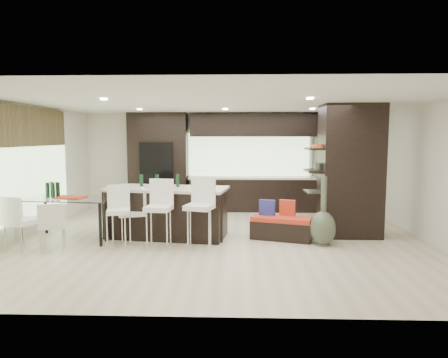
{
  "coord_description": "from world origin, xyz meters",
  "views": [
    {
      "loc": [
        0.28,
        -7.84,
        2.04
      ],
      "look_at": [
        0.0,
        0.6,
        1.15
      ],
      "focal_mm": 32.0,
      "sensor_mm": 36.0,
      "label": 1
    }
  ],
  "objects_px": {
    "stool_right": "(199,220)",
    "chair_near": "(53,228)",
    "bench": "(281,228)",
    "dining_table": "(71,219)",
    "floor_vase": "(323,211)",
    "chair_end": "(132,216)",
    "chair_far": "(22,225)",
    "stool_left": "(119,223)",
    "kitchen_island": "(167,212)",
    "stool_mid": "(159,221)"
  },
  "relations": [
    {
      "from": "stool_right",
      "to": "chair_near",
      "type": "bearing_deg",
      "value": -159.41
    },
    {
      "from": "bench",
      "to": "chair_near",
      "type": "relative_size",
      "value": 1.47
    },
    {
      "from": "stool_right",
      "to": "dining_table",
      "type": "distance_m",
      "value": 2.68
    },
    {
      "from": "stool_right",
      "to": "chair_near",
      "type": "relative_size",
      "value": 1.31
    },
    {
      "from": "floor_vase",
      "to": "chair_end",
      "type": "height_order",
      "value": "floor_vase"
    },
    {
      "from": "chair_near",
      "to": "stool_right",
      "type": "bearing_deg",
      "value": -14.34
    },
    {
      "from": "chair_far",
      "to": "chair_end",
      "type": "height_order",
      "value": "chair_end"
    },
    {
      "from": "bench",
      "to": "chair_end",
      "type": "height_order",
      "value": "chair_end"
    },
    {
      "from": "stool_left",
      "to": "floor_vase",
      "type": "height_order",
      "value": "floor_vase"
    },
    {
      "from": "stool_left",
      "to": "stool_right",
      "type": "xyz_separation_m",
      "value": [
        1.5,
        -0.03,
        0.07
      ]
    },
    {
      "from": "bench",
      "to": "floor_vase",
      "type": "height_order",
      "value": "floor_vase"
    },
    {
      "from": "kitchen_island",
      "to": "chair_far",
      "type": "height_order",
      "value": "kitchen_island"
    },
    {
      "from": "chair_near",
      "to": "stool_mid",
      "type": "bearing_deg",
      "value": -12.05
    },
    {
      "from": "stool_left",
      "to": "chair_end",
      "type": "distance_m",
      "value": 0.54
    },
    {
      "from": "stool_mid",
      "to": "stool_left",
      "type": "bearing_deg",
      "value": -175.17
    },
    {
      "from": "stool_left",
      "to": "floor_vase",
      "type": "distance_m",
      "value": 3.83
    },
    {
      "from": "stool_right",
      "to": "chair_far",
      "type": "distance_m",
      "value": 3.18
    },
    {
      "from": "kitchen_island",
      "to": "stool_mid",
      "type": "xyz_separation_m",
      "value": [
        0.0,
        -0.85,
        -0.0
      ]
    },
    {
      "from": "dining_table",
      "to": "floor_vase",
      "type": "bearing_deg",
      "value": 2.36
    },
    {
      "from": "stool_left",
      "to": "chair_near",
      "type": "height_order",
      "value": "stool_left"
    },
    {
      "from": "stool_left",
      "to": "chair_far",
      "type": "xyz_separation_m",
      "value": [
        -1.66,
        -0.29,
        0.0
      ]
    },
    {
      "from": "chair_end",
      "to": "floor_vase",
      "type": "bearing_deg",
      "value": -114.7
    },
    {
      "from": "floor_vase",
      "to": "dining_table",
      "type": "relative_size",
      "value": 0.75
    },
    {
      "from": "kitchen_island",
      "to": "floor_vase",
      "type": "distance_m",
      "value": 3.12
    },
    {
      "from": "floor_vase",
      "to": "dining_table",
      "type": "distance_m",
      "value": 4.94
    },
    {
      "from": "stool_left",
      "to": "chair_end",
      "type": "height_order",
      "value": "chair_end"
    },
    {
      "from": "dining_table",
      "to": "chair_near",
      "type": "xyz_separation_m",
      "value": [
        0.0,
        -0.79,
        -0.02
      ]
    },
    {
      "from": "stool_right",
      "to": "floor_vase",
      "type": "relative_size",
      "value": 0.81
    },
    {
      "from": "stool_left",
      "to": "stool_right",
      "type": "relative_size",
      "value": 0.87
    },
    {
      "from": "stool_left",
      "to": "chair_near",
      "type": "xyz_separation_m",
      "value": [
        -1.11,
        -0.26,
        -0.06
      ]
    },
    {
      "from": "stool_mid",
      "to": "floor_vase",
      "type": "xyz_separation_m",
      "value": [
        3.06,
        0.28,
        0.15
      ]
    },
    {
      "from": "stool_mid",
      "to": "chair_far",
      "type": "relative_size",
      "value": 1.09
    },
    {
      "from": "kitchen_island",
      "to": "chair_near",
      "type": "height_order",
      "value": "kitchen_island"
    },
    {
      "from": "chair_near",
      "to": "bench",
      "type": "bearing_deg",
      "value": -6.93
    },
    {
      "from": "chair_far",
      "to": "bench",
      "type": "bearing_deg",
      "value": 31.07
    },
    {
      "from": "chair_end",
      "to": "stool_right",
      "type": "bearing_deg",
      "value": -132.36
    },
    {
      "from": "stool_left",
      "to": "dining_table",
      "type": "height_order",
      "value": "stool_left"
    },
    {
      "from": "stool_left",
      "to": "chair_far",
      "type": "distance_m",
      "value": 1.69
    },
    {
      "from": "chair_near",
      "to": "stool_left",
      "type": "bearing_deg",
      "value": -6.24
    },
    {
      "from": "stool_left",
      "to": "chair_far",
      "type": "relative_size",
      "value": 0.99
    },
    {
      "from": "kitchen_island",
      "to": "stool_mid",
      "type": "distance_m",
      "value": 0.85
    },
    {
      "from": "stool_left",
      "to": "stool_mid",
      "type": "bearing_deg",
      "value": -15.46
    },
    {
      "from": "kitchen_island",
      "to": "chair_end",
      "type": "distance_m",
      "value": 0.72
    },
    {
      "from": "dining_table",
      "to": "chair_near",
      "type": "distance_m",
      "value": 0.79
    },
    {
      "from": "stool_right",
      "to": "chair_end",
      "type": "height_order",
      "value": "stool_right"
    },
    {
      "from": "dining_table",
      "to": "chair_far",
      "type": "height_order",
      "value": "chair_far"
    },
    {
      "from": "stool_right",
      "to": "stool_mid",
      "type": "bearing_deg",
      "value": -165.17
    },
    {
      "from": "bench",
      "to": "chair_far",
      "type": "height_order",
      "value": "chair_far"
    },
    {
      "from": "stool_mid",
      "to": "dining_table",
      "type": "distance_m",
      "value": 1.95
    },
    {
      "from": "stool_right",
      "to": "bench",
      "type": "distance_m",
      "value": 1.75
    }
  ]
}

